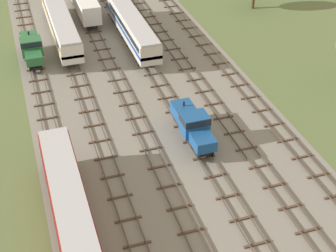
# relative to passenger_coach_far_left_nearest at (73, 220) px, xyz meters

# --- Properties ---
(ground_plane) EXTENTS (480.00, 480.00, 0.00)m
(ground_plane) POSITION_rel_passenger_coach_far_left_nearest_xyz_m (11.79, 16.60, -2.61)
(ground_plane) COLOR #5B6B3D
(ballast_bed) EXTENTS (27.58, 176.00, 0.01)m
(ballast_bed) POSITION_rel_passenger_coach_far_left_nearest_xyz_m (11.79, 16.60, -2.61)
(ballast_bed) COLOR gray
(ballast_bed) RESTS_ON ground
(track_far_left) EXTENTS (2.40, 126.00, 0.29)m
(track_far_left) POSITION_rel_passenger_coach_far_left_nearest_xyz_m (0.00, 17.60, -2.48)
(track_far_left) COLOR #47382D
(track_far_left) RESTS_ON ground
(track_left) EXTENTS (2.40, 126.00, 0.29)m
(track_left) POSITION_rel_passenger_coach_far_left_nearest_xyz_m (4.72, 17.60, -2.48)
(track_left) COLOR #47382D
(track_left) RESTS_ON ground
(track_centre_left) EXTENTS (2.40, 126.00, 0.29)m
(track_centre_left) POSITION_rel_passenger_coach_far_left_nearest_xyz_m (9.43, 17.60, -2.48)
(track_centre_left) COLOR #47382D
(track_centre_left) RESTS_ON ground
(track_centre) EXTENTS (2.40, 126.00, 0.29)m
(track_centre) POSITION_rel_passenger_coach_far_left_nearest_xyz_m (14.15, 17.60, -2.48)
(track_centre) COLOR #47382D
(track_centre) RESTS_ON ground
(track_centre_right) EXTENTS (2.40, 126.00, 0.29)m
(track_centre_right) POSITION_rel_passenger_coach_far_left_nearest_xyz_m (18.86, 17.60, -2.48)
(track_centre_right) COLOR #47382D
(track_centre_right) RESTS_ON ground
(track_right) EXTENTS (2.40, 126.00, 0.29)m
(track_right) POSITION_rel_passenger_coach_far_left_nearest_xyz_m (23.58, 17.60, -2.48)
(track_right) COLOR #47382D
(track_right) RESTS_ON ground
(passenger_coach_far_left_nearest) EXTENTS (2.96, 22.00, 3.80)m
(passenger_coach_far_left_nearest) POSITION_rel_passenger_coach_far_left_nearest_xyz_m (0.00, 0.00, 0.00)
(passenger_coach_far_left_nearest) COLOR maroon
(passenger_coach_far_left_nearest) RESTS_ON ground
(shunter_loco_centre_near) EXTENTS (2.74, 8.46, 3.10)m
(shunter_loco_centre_near) POSITION_rel_passenger_coach_far_left_nearest_xyz_m (14.15, 10.40, -0.60)
(shunter_loco_centre_near) COLOR #194C8C
(shunter_loco_centre_near) RESTS_ON ground
(shunter_loco_far_left_mid) EXTENTS (2.74, 8.46, 3.10)m
(shunter_loco_far_left_mid) POSITION_rel_passenger_coach_far_left_nearest_xyz_m (-0.00, 33.87, -0.60)
(shunter_loco_far_left_mid) COLOR #286638
(shunter_loco_far_left_mid) RESTS_ON ground
(diesel_railcar_centre_midfar) EXTENTS (2.96, 20.50, 3.80)m
(diesel_railcar_centre_midfar) POSITION_rel_passenger_coach_far_left_nearest_xyz_m (14.15, 35.42, -0.02)
(diesel_railcar_centre_midfar) COLOR beige
(diesel_railcar_centre_midfar) RESTS_ON ground
(passenger_coach_left_far) EXTENTS (2.96, 22.00, 3.80)m
(passenger_coach_left_far) POSITION_rel_passenger_coach_far_left_nearest_xyz_m (4.72, 39.88, 0.00)
(passenger_coach_left_far) COLOR white
(passenger_coach_left_far) RESTS_ON ground
(freight_boxcar_centre_left_farther) EXTENTS (2.87, 14.00, 3.60)m
(freight_boxcar_centre_left_farther) POSITION_rel_passenger_coach_far_left_nearest_xyz_m (9.44, 46.98, -0.16)
(freight_boxcar_centre_left_farther) COLOR white
(freight_boxcar_centre_left_farther) RESTS_ON ground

